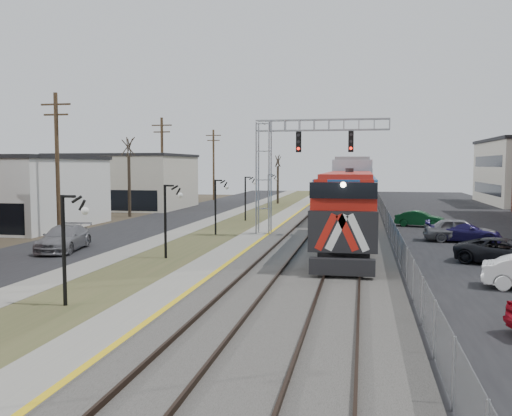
# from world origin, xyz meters

# --- Properties ---
(street_west) EXTENTS (7.00, 120.00, 0.04)m
(street_west) POSITION_xyz_m (-11.50, 35.00, 0.02)
(street_west) COLOR black
(street_west) RESTS_ON ground
(sidewalk) EXTENTS (2.00, 120.00, 0.08)m
(sidewalk) POSITION_xyz_m (-7.00, 35.00, 0.04)
(sidewalk) COLOR gray
(sidewalk) RESTS_ON ground
(grass_median) EXTENTS (4.00, 120.00, 0.06)m
(grass_median) POSITION_xyz_m (-4.00, 35.00, 0.03)
(grass_median) COLOR #424927
(grass_median) RESTS_ON ground
(platform) EXTENTS (2.00, 120.00, 0.24)m
(platform) POSITION_xyz_m (-1.00, 35.00, 0.12)
(platform) COLOR gray
(platform) RESTS_ON ground
(ballast_bed) EXTENTS (8.00, 120.00, 0.20)m
(ballast_bed) POSITION_xyz_m (4.00, 35.00, 0.10)
(ballast_bed) COLOR #595651
(ballast_bed) RESTS_ON ground
(parking_lot) EXTENTS (16.00, 120.00, 0.04)m
(parking_lot) POSITION_xyz_m (16.00, 35.00, 0.02)
(parking_lot) COLOR black
(parking_lot) RESTS_ON ground
(platform_edge) EXTENTS (0.24, 120.00, 0.01)m
(platform_edge) POSITION_xyz_m (-0.12, 35.00, 0.24)
(platform_edge) COLOR gold
(platform_edge) RESTS_ON platform
(track_near) EXTENTS (1.58, 120.00, 0.15)m
(track_near) POSITION_xyz_m (2.00, 35.00, 0.28)
(track_near) COLOR #2D2119
(track_near) RESTS_ON ballast_bed
(track_far) EXTENTS (1.58, 120.00, 0.15)m
(track_far) POSITION_xyz_m (5.50, 35.00, 0.28)
(track_far) COLOR #2D2119
(track_far) RESTS_ON ballast_bed
(train) EXTENTS (3.00, 108.65, 5.33)m
(train) POSITION_xyz_m (5.50, 69.82, 2.94)
(train) COLOR #13549B
(train) RESTS_ON ground
(signal_gantry) EXTENTS (9.00, 1.07, 8.15)m
(signal_gantry) POSITION_xyz_m (1.22, 27.99, 5.59)
(signal_gantry) COLOR gray
(signal_gantry) RESTS_ON ground
(lampposts) EXTENTS (0.14, 62.14, 4.00)m
(lampposts) POSITION_xyz_m (-4.00, 18.29, 2.00)
(lampposts) COLOR black
(lampposts) RESTS_ON ground
(utility_poles) EXTENTS (0.28, 80.28, 10.00)m
(utility_poles) POSITION_xyz_m (-14.50, 25.00, 5.00)
(utility_poles) COLOR #4C3823
(utility_poles) RESTS_ON ground
(fence) EXTENTS (0.04, 120.00, 1.60)m
(fence) POSITION_xyz_m (8.20, 35.00, 0.80)
(fence) COLOR gray
(fence) RESTS_ON ground
(bare_trees) EXTENTS (12.30, 42.30, 5.95)m
(bare_trees) POSITION_xyz_m (-12.66, 38.91, 2.70)
(bare_trees) COLOR #382D23
(bare_trees) RESTS_ON ground
(car_lot_c) EXTENTS (5.25, 3.93, 1.32)m
(car_lot_c) POSITION_xyz_m (13.39, 19.59, 0.66)
(car_lot_c) COLOR black
(car_lot_c) RESTS_ON ground
(car_lot_d) EXTENTS (4.91, 2.42, 1.37)m
(car_lot_d) POSITION_xyz_m (12.76, 27.76, 0.69)
(car_lot_d) COLOR #1C164E
(car_lot_d) RESTS_ON ground
(car_lot_e) EXTENTS (4.58, 1.95, 1.54)m
(car_lot_e) POSITION_xyz_m (12.58, 27.78, 0.77)
(car_lot_e) COLOR slate
(car_lot_e) RESTS_ON ground
(car_lot_f) EXTENTS (4.10, 2.37, 1.28)m
(car_lot_f) POSITION_xyz_m (10.90, 36.23, 0.64)
(car_lot_f) COLOR #0C3E1D
(car_lot_f) RESTS_ON ground
(car_street_b) EXTENTS (2.90, 5.31, 1.46)m
(car_street_b) POSITION_xyz_m (-10.80, 19.39, 0.73)
(car_street_b) COLOR slate
(car_street_b) RESTS_ON ground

